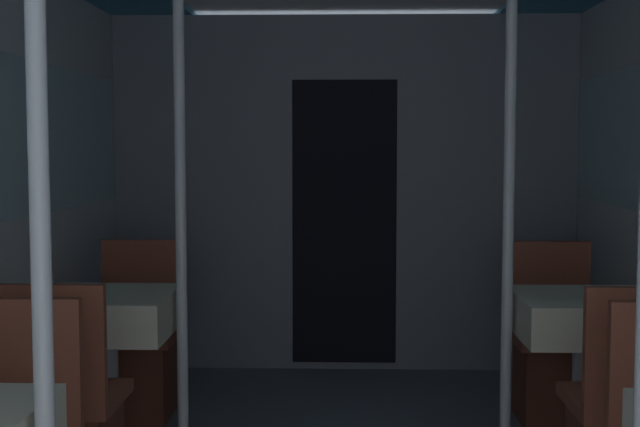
# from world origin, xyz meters

# --- Properties ---
(bulkhead_far) EXTENTS (2.84, 0.09, 2.18)m
(bulkhead_far) POSITION_xyz_m (0.00, 4.05, 1.09)
(bulkhead_far) COLOR slate
(bulkhead_far) RESTS_ON ground_plane
(support_pole_left_0) EXTENTS (0.05, 0.05, 2.18)m
(support_pole_left_0) POSITION_xyz_m (-0.72, 0.64, 1.09)
(support_pole_left_0) COLOR silver
(support_pole_left_0) RESTS_ON ground_plane
(dining_table_left_1) EXTENTS (0.61, 0.61, 0.73)m
(dining_table_left_1) POSITION_xyz_m (-1.06, 2.43, 0.60)
(dining_table_left_1) COLOR #4C4C51
(dining_table_left_1) RESTS_ON ground_plane
(chair_left_far_1) EXTENTS (0.42, 0.42, 0.89)m
(chair_left_far_1) POSITION_xyz_m (-1.06, 3.01, 0.28)
(chair_left_far_1) COLOR brown
(chair_left_far_1) RESTS_ON ground_plane
(support_pole_left_1) EXTENTS (0.05, 0.05, 2.18)m
(support_pole_left_1) POSITION_xyz_m (-0.72, 2.43, 1.09)
(support_pole_left_1) COLOR silver
(support_pole_left_1) RESTS_ON ground_plane
(dining_table_right_1) EXTENTS (0.61, 0.61, 0.73)m
(dining_table_right_1) POSITION_xyz_m (1.06, 2.43, 0.60)
(dining_table_right_1) COLOR #4C4C51
(dining_table_right_1) RESTS_ON ground_plane
(chair_right_far_1) EXTENTS (0.42, 0.42, 0.89)m
(chair_right_far_1) POSITION_xyz_m (1.06, 3.01, 0.28)
(chair_right_far_1) COLOR brown
(chair_right_far_1) RESTS_ON ground_plane
(support_pole_right_1) EXTENTS (0.05, 0.05, 2.18)m
(support_pole_right_1) POSITION_xyz_m (0.72, 2.43, 1.09)
(support_pole_right_1) COLOR silver
(support_pole_right_1) RESTS_ON ground_plane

